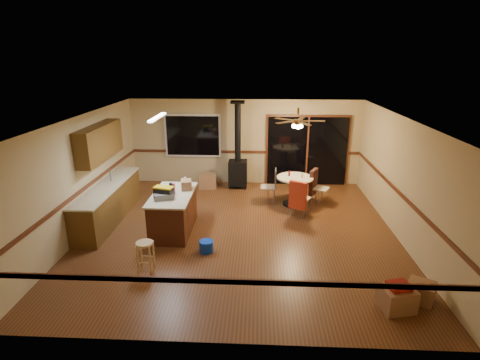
# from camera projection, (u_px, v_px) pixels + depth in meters

# --- Properties ---
(floor) EXTENTS (7.00, 7.00, 0.00)m
(floor) POSITION_uv_depth(u_px,v_px,m) (239.00, 232.00, 8.57)
(floor) COLOR #583018
(floor) RESTS_ON ground
(ceiling) EXTENTS (7.00, 7.00, 0.00)m
(ceiling) POSITION_uv_depth(u_px,v_px,m) (239.00, 118.00, 7.74)
(ceiling) COLOR silver
(ceiling) RESTS_ON ground
(wall_back) EXTENTS (7.00, 0.00, 7.00)m
(wall_back) POSITION_uv_depth(u_px,v_px,m) (245.00, 142.00, 11.47)
(wall_back) COLOR tan
(wall_back) RESTS_ON ground
(wall_front) EXTENTS (7.00, 0.00, 7.00)m
(wall_front) POSITION_uv_depth(u_px,v_px,m) (226.00, 262.00, 4.84)
(wall_front) COLOR tan
(wall_front) RESTS_ON ground
(wall_left) EXTENTS (0.00, 7.00, 7.00)m
(wall_left) POSITION_uv_depth(u_px,v_px,m) (82.00, 175.00, 8.32)
(wall_left) COLOR tan
(wall_left) RESTS_ON ground
(wall_right) EXTENTS (0.00, 7.00, 7.00)m
(wall_right) POSITION_uv_depth(u_px,v_px,m) (403.00, 180.00, 7.99)
(wall_right) COLOR tan
(wall_right) RESTS_ON ground
(chair_rail) EXTENTS (7.00, 7.00, 0.08)m
(chair_rail) POSITION_uv_depth(u_px,v_px,m) (239.00, 191.00, 8.25)
(chair_rail) COLOR #502514
(chair_rail) RESTS_ON ground
(window) EXTENTS (1.72, 0.10, 1.32)m
(window) POSITION_uv_depth(u_px,v_px,m) (193.00, 136.00, 11.43)
(window) COLOR black
(window) RESTS_ON ground
(sliding_door) EXTENTS (2.52, 0.10, 2.10)m
(sliding_door) POSITION_uv_depth(u_px,v_px,m) (307.00, 151.00, 11.41)
(sliding_door) COLOR black
(sliding_door) RESTS_ON ground
(lower_cabinets) EXTENTS (0.60, 3.00, 0.86)m
(lower_cabinets) POSITION_uv_depth(u_px,v_px,m) (109.00, 203.00, 9.05)
(lower_cabinets) COLOR brown
(lower_cabinets) RESTS_ON ground
(countertop) EXTENTS (0.64, 3.04, 0.04)m
(countertop) POSITION_uv_depth(u_px,v_px,m) (106.00, 186.00, 8.91)
(countertop) COLOR beige
(countertop) RESTS_ON lower_cabinets
(upper_cabinets) EXTENTS (0.35, 2.00, 0.80)m
(upper_cabinets) POSITION_uv_depth(u_px,v_px,m) (100.00, 142.00, 8.78)
(upper_cabinets) COLOR brown
(upper_cabinets) RESTS_ON ground
(kitchen_island) EXTENTS (0.88, 1.68, 0.90)m
(kitchen_island) POSITION_uv_depth(u_px,v_px,m) (173.00, 212.00, 8.49)
(kitchen_island) COLOR #421E10
(kitchen_island) RESTS_ON ground
(wood_stove) EXTENTS (0.55, 0.50, 2.52)m
(wood_stove) POSITION_uv_depth(u_px,v_px,m) (238.00, 164.00, 11.23)
(wood_stove) COLOR black
(wood_stove) RESTS_ON ground
(ceiling_fan) EXTENTS (0.24, 0.24, 0.55)m
(ceiling_fan) POSITION_uv_depth(u_px,v_px,m) (298.00, 123.00, 9.43)
(ceiling_fan) COLOR brown
(ceiling_fan) RESTS_ON ceiling
(fluorescent_strip) EXTENTS (0.10, 1.20, 0.04)m
(fluorescent_strip) POSITION_uv_depth(u_px,v_px,m) (157.00, 117.00, 8.12)
(fluorescent_strip) COLOR white
(fluorescent_strip) RESTS_ON ceiling
(toolbox_grey) EXTENTS (0.44, 0.33, 0.12)m
(toolbox_grey) POSITION_uv_depth(u_px,v_px,m) (164.00, 196.00, 8.03)
(toolbox_grey) COLOR slate
(toolbox_grey) RESTS_ON kitchen_island
(toolbox_black) EXTENTS (0.44, 0.30, 0.22)m
(toolbox_black) POSITION_uv_depth(u_px,v_px,m) (164.00, 193.00, 8.09)
(toolbox_black) COLOR black
(toolbox_black) RESTS_ON kitchen_island
(toolbox_yellow_lid) EXTENTS (0.44, 0.30, 0.03)m
(toolbox_yellow_lid) POSITION_uv_depth(u_px,v_px,m) (163.00, 187.00, 8.05)
(toolbox_yellow_lid) COLOR gold
(toolbox_yellow_lid) RESTS_ON toolbox_black
(box_on_island) EXTENTS (0.30, 0.36, 0.21)m
(box_on_island) POSITION_uv_depth(u_px,v_px,m) (186.00, 185.00, 8.61)
(box_on_island) COLOR #8D5F3F
(box_on_island) RESTS_ON kitchen_island
(bottle_dark) EXTENTS (0.07, 0.07, 0.26)m
(bottle_dark) POSITION_uv_depth(u_px,v_px,m) (171.00, 189.00, 8.30)
(bottle_dark) COLOR black
(bottle_dark) RESTS_ON kitchen_island
(bottle_pink) EXTENTS (0.08, 0.08, 0.24)m
(bottle_pink) POSITION_uv_depth(u_px,v_px,m) (174.00, 188.00, 8.33)
(bottle_pink) COLOR #D84C8C
(bottle_pink) RESTS_ON kitchen_island
(bottle_white) EXTENTS (0.08, 0.08, 0.18)m
(bottle_white) POSITION_uv_depth(u_px,v_px,m) (185.00, 181.00, 8.91)
(bottle_white) COLOR white
(bottle_white) RESTS_ON kitchen_island
(bar_stool) EXTENTS (0.34, 0.34, 0.58)m
(bar_stool) POSITION_uv_depth(u_px,v_px,m) (146.00, 256.00, 6.95)
(bar_stool) COLOR tan
(bar_stool) RESTS_ON floor
(blue_bucket) EXTENTS (0.35, 0.35, 0.24)m
(blue_bucket) POSITION_uv_depth(u_px,v_px,m) (206.00, 246.00, 7.66)
(blue_bucket) COLOR #0D39C3
(blue_bucket) RESTS_ON floor
(dining_table) EXTENTS (0.96, 0.96, 0.78)m
(dining_table) POSITION_uv_depth(u_px,v_px,m) (295.00, 186.00, 9.96)
(dining_table) COLOR black
(dining_table) RESTS_ON ground
(glass_red) EXTENTS (0.07, 0.07, 0.14)m
(glass_red) POSITION_uv_depth(u_px,v_px,m) (289.00, 173.00, 9.96)
(glass_red) COLOR #590C14
(glass_red) RESTS_ON dining_table
(glass_cream) EXTENTS (0.06, 0.06, 0.12)m
(glass_cream) POSITION_uv_depth(u_px,v_px,m) (302.00, 175.00, 9.81)
(glass_cream) COLOR beige
(glass_cream) RESTS_ON dining_table
(chair_left) EXTENTS (0.42, 0.41, 0.51)m
(chair_left) POSITION_uv_depth(u_px,v_px,m) (272.00, 182.00, 10.06)
(chair_left) COLOR tan
(chair_left) RESTS_ON ground
(chair_near) EXTENTS (0.59, 0.61, 0.70)m
(chair_near) POSITION_uv_depth(u_px,v_px,m) (298.00, 195.00, 9.13)
(chair_near) COLOR tan
(chair_near) RESTS_ON ground
(chair_right) EXTENTS (0.60, 0.58, 0.70)m
(chair_right) POSITION_uv_depth(u_px,v_px,m) (314.00, 182.00, 10.04)
(chair_right) COLOR tan
(chair_right) RESTS_ON ground
(box_under_window) EXTENTS (0.60, 0.51, 0.42)m
(box_under_window) POSITION_uv_depth(u_px,v_px,m) (207.00, 181.00, 11.33)
(box_under_window) COLOR #8D5F3F
(box_under_window) RESTS_ON floor
(box_corner_a) EXTENTS (0.58, 0.52, 0.38)m
(box_corner_a) POSITION_uv_depth(u_px,v_px,m) (397.00, 299.00, 5.91)
(box_corner_a) COLOR #8D5F3F
(box_corner_a) RESTS_ON floor
(box_corner_b) EXTENTS (0.54, 0.52, 0.33)m
(box_corner_b) POSITION_uv_depth(u_px,v_px,m) (421.00, 292.00, 6.12)
(box_corner_b) COLOR #8D5F3F
(box_corner_b) RESTS_ON floor
(box_small_red) EXTENTS (0.38, 0.34, 0.09)m
(box_small_red) POSITION_uv_depth(u_px,v_px,m) (399.00, 286.00, 5.84)
(box_small_red) COLOR maroon
(box_small_red) RESTS_ON box_corner_a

